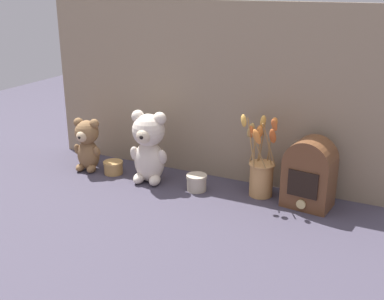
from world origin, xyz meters
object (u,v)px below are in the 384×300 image
(decorative_tin_tall, at_px, (114,167))
(decorative_tin_short, at_px, (196,183))
(teddy_bear_large, at_px, (149,146))
(flower_vase, at_px, (261,170))
(vintage_radio, at_px, (309,173))
(teddy_bear_medium, at_px, (87,143))

(decorative_tin_tall, height_order, decorative_tin_short, decorative_tin_short)
(teddy_bear_large, relative_size, decorative_tin_short, 3.65)
(flower_vase, bearing_deg, decorative_tin_tall, -174.43)
(vintage_radio, xyz_separation_m, decorative_tin_short, (-0.41, -0.06, -0.09))
(teddy_bear_large, xyz_separation_m, teddy_bear_medium, (-0.29, -0.01, -0.03))
(flower_vase, distance_m, decorative_tin_short, 0.25)
(teddy_bear_medium, distance_m, vintage_radio, 0.91)
(teddy_bear_large, height_order, decorative_tin_short, teddy_bear_large)
(vintage_radio, relative_size, decorative_tin_tall, 3.08)
(flower_vase, bearing_deg, teddy_bear_large, -171.42)
(teddy_bear_large, xyz_separation_m, vintage_radio, (0.62, 0.06, -0.02))
(teddy_bear_large, height_order, vintage_radio, teddy_bear_large)
(vintage_radio, xyz_separation_m, decorative_tin_tall, (-0.79, -0.05, -0.10))
(decorative_tin_short, bearing_deg, vintage_radio, 7.99)
(flower_vase, relative_size, vintage_radio, 1.28)
(flower_vase, height_order, decorative_tin_tall, flower_vase)
(teddy_bear_large, relative_size, teddy_bear_medium, 1.28)
(teddy_bear_medium, bearing_deg, teddy_bear_large, 1.75)
(decorative_tin_tall, distance_m, decorative_tin_short, 0.38)
(flower_vase, xyz_separation_m, decorative_tin_short, (-0.23, -0.07, -0.07))
(vintage_radio, bearing_deg, decorative_tin_tall, -176.43)
(vintage_radio, height_order, decorative_tin_short, vintage_radio)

